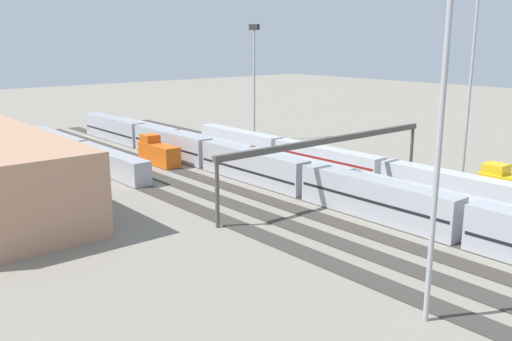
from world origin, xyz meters
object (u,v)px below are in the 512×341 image
(train_on_track_7, at_px, (80,151))
(train_on_track_5, at_px, (158,153))
(train_on_track_1, at_px, (372,168))
(light_mast_2, at_px, (254,67))
(train_on_track_4, at_px, (252,166))
(train_on_track_3, at_px, (248,158))
(light_mast_1, at_px, (444,77))
(signal_gantry, at_px, (330,145))
(light_mast_0, at_px, (473,53))

(train_on_track_7, distance_m, train_on_track_5, 14.73)
(train_on_track_1, bearing_deg, light_mast_2, -12.61)
(train_on_track_4, bearing_deg, train_on_track_5, 13.69)
(train_on_track_4, xyz_separation_m, train_on_track_3, (7.13, -5.00, -0.59))
(light_mast_1, bearing_deg, train_on_track_5, -11.22)
(signal_gantry, bearing_deg, light_mast_1, 145.24)
(train_on_track_3, height_order, signal_gantry, signal_gantry)
(train_on_track_1, height_order, train_on_track_3, train_on_track_1)
(light_mast_0, bearing_deg, light_mast_1, 116.57)
(train_on_track_4, relative_size, train_on_track_5, 11.98)
(train_on_track_3, bearing_deg, light_mast_2, -42.04)
(train_on_track_7, bearing_deg, train_on_track_5, -137.25)
(train_on_track_4, relative_size, light_mast_1, 3.87)
(train_on_track_4, bearing_deg, light_mast_2, -40.40)
(train_on_track_5, bearing_deg, train_on_track_3, -143.25)
(light_mast_1, height_order, signal_gantry, light_mast_1)
(train_on_track_7, bearing_deg, light_mast_2, -94.66)
(train_on_track_4, bearing_deg, light_mast_0, -133.97)
(train_on_track_4, height_order, light_mast_0, light_mast_0)
(train_on_track_7, xyz_separation_m, signal_gantry, (-45.48, -17.50, 5.71))
(train_on_track_4, bearing_deg, light_mast_1, 157.78)
(train_on_track_1, height_order, light_mast_0, light_mast_0)
(train_on_track_5, distance_m, light_mast_0, 54.68)
(train_on_track_7, bearing_deg, signal_gantry, -158.95)
(train_on_track_4, height_order, train_on_track_5, same)
(train_on_track_4, distance_m, light_mast_2, 39.41)
(train_on_track_4, xyz_separation_m, train_on_track_5, (20.52, 5.00, -0.44))
(light_mast_0, bearing_deg, train_on_track_3, 31.80)
(train_on_track_7, height_order, train_on_track_3, same)
(train_on_track_7, relative_size, light_mast_0, 1.46)
(train_on_track_7, relative_size, signal_gantry, 1.18)
(train_on_track_1, bearing_deg, light_mast_1, 133.74)
(light_mast_2, bearing_deg, signal_gantry, 153.10)
(train_on_track_1, relative_size, train_on_track_4, 0.76)
(train_on_track_1, xyz_separation_m, light_mast_1, (-31.22, 32.63, 17.30))
(train_on_track_4, distance_m, train_on_track_3, 8.73)
(train_on_track_5, height_order, signal_gantry, signal_gantry)
(train_on_track_4, distance_m, train_on_track_7, 34.75)
(train_on_track_1, relative_size, train_on_track_7, 1.92)
(train_on_track_4, bearing_deg, train_on_track_3, -35.04)
(light_mast_1, bearing_deg, light_mast_0, -63.43)
(train_on_track_7, height_order, train_on_track_5, train_on_track_5)
(train_on_track_7, relative_size, train_on_track_3, 0.49)
(train_on_track_7, height_order, light_mast_2, light_mast_2)
(light_mast_0, distance_m, light_mast_1, 45.92)
(train_on_track_4, xyz_separation_m, light_mast_0, (-22.61, -23.44, 17.50))
(train_on_track_1, bearing_deg, train_on_track_7, 34.74)
(train_on_track_5, relative_size, signal_gantry, 0.25)
(signal_gantry, bearing_deg, train_on_track_7, 21.05)
(train_on_track_4, xyz_separation_m, light_mast_1, (-43.14, 17.63, 16.77))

